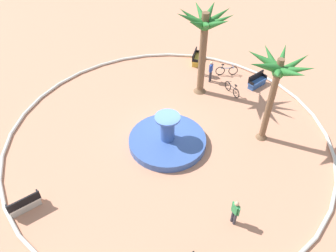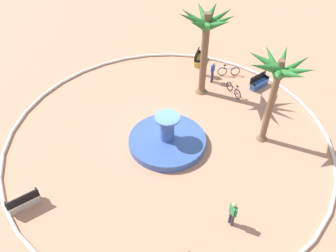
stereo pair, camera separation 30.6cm
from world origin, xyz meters
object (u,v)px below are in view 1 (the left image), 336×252
object	(u,v)px
bench_north	(25,204)
bicycle_by_lamppost	(232,89)
bench_west	(257,82)
person_pedestrian_stroll	(235,211)
bench_southeast	(196,59)
bicycle_red_frame	(227,70)
palm_tree_near_fountain	(205,31)
fountain	(167,140)
palm_tree_by_curb	(278,74)
person_cyclist_helmet	(202,64)
person_cyclist_photo	(211,70)

from	to	relation	value
bench_north	bicycle_by_lamppost	xyz separation A→B (m)	(4.60, -14.41, 0.04)
bench_north	bicycle_by_lamppost	size ratio (longest dim) A/B	0.97
bench_west	person_pedestrian_stroll	distance (m)	11.91
bench_west	bench_southeast	bearing A→B (deg)	30.13
bench_southeast	bench_west	bearing A→B (deg)	-149.87
bench_southeast	bicycle_red_frame	bearing A→B (deg)	-150.99
palm_tree_near_fountain	bench_north	xyz separation A→B (m)	(-5.72, 12.45, -4.34)
bench_west	bicycle_by_lamppost	world-z (taller)	bench_west
fountain	palm_tree_by_curb	size ratio (longest dim) A/B	0.80
person_cyclist_helmet	person_pedestrian_stroll	size ratio (longest dim) A/B	1.05
bench_west	person_cyclist_helmet	world-z (taller)	person_cyclist_helmet
bicycle_by_lamppost	person_cyclist_photo	distance (m)	2.17
fountain	palm_tree_near_fountain	world-z (taller)	palm_tree_near_fountain
palm_tree_by_curb	bicycle_by_lamppost	world-z (taller)	palm_tree_by_curb
bicycle_red_frame	person_cyclist_helmet	bearing A→B (deg)	67.32
bench_north	person_pedestrian_stroll	bearing A→B (deg)	-116.46
bench_southeast	bicycle_red_frame	world-z (taller)	bench_southeast
person_pedestrian_stroll	bench_north	bearing A→B (deg)	63.54
fountain	person_cyclist_photo	xyz separation A→B (m)	(4.96, -5.44, 0.64)
person_cyclist_photo	bench_west	bearing A→B (deg)	-122.55
bicycle_red_frame	bicycle_by_lamppost	xyz separation A→B (m)	(-2.29, 0.86, 0.00)
palm_tree_by_curb	bench_west	size ratio (longest dim) A/B	3.43
palm_tree_by_curb	bench_southeast	world-z (taller)	palm_tree_by_curb
palm_tree_near_fountain	person_pedestrian_stroll	bearing A→B (deg)	162.23
bench_southeast	bicycle_by_lamppost	bearing A→B (deg)	-173.90
bench_west	bench_southeast	xyz separation A→B (m)	(4.61, 2.68, 0.00)
palm_tree_near_fountain	bench_north	world-z (taller)	palm_tree_near_fountain
fountain	bench_southeast	distance (m)	9.57
bench_north	bicycle_red_frame	xyz separation A→B (m)	(6.89, -15.27, 0.04)
bench_west	person_cyclist_helmet	xyz separation A→B (m)	(2.90, 3.09, 0.61)
palm_tree_near_fountain	palm_tree_by_curb	xyz separation A→B (m)	(-5.77, -1.37, -0.11)
bench_southeast	bench_north	bearing A→B (deg)	123.91
palm_tree_by_curb	person_pedestrian_stroll	distance (m)	7.45
palm_tree_by_curb	person_cyclist_photo	world-z (taller)	palm_tree_by_curb
person_cyclist_helmet	bench_west	bearing A→B (deg)	-133.10
bench_west	bench_north	distance (m)	17.25
palm_tree_by_curb	person_pedestrian_stroll	world-z (taller)	palm_tree_by_curb
fountain	person_cyclist_photo	distance (m)	7.39
fountain	person_cyclist_helmet	xyz separation A→B (m)	(6.01, -5.23, 0.65)
fountain	palm_tree_near_fountain	size ratio (longest dim) A/B	0.75
bicycle_red_frame	person_pedestrian_stroll	distance (m)	12.98
palm_tree_by_curb	bicycle_red_frame	distance (m)	8.23
bench_southeast	person_cyclist_photo	world-z (taller)	person_cyclist_photo
fountain	person_cyclist_photo	bearing A→B (deg)	-47.67
bench_southeast	person_cyclist_photo	size ratio (longest dim) A/B	0.94
fountain	bicycle_red_frame	bearing A→B (deg)	-53.08
bicycle_by_lamppost	bench_west	bearing A→B (deg)	-86.38
bench_west	bicycle_by_lamppost	size ratio (longest dim) A/B	0.98
person_pedestrian_stroll	palm_tree_near_fountain	bearing A→B (deg)	-17.77
bench_southeast	bicycle_red_frame	xyz separation A→B (m)	(-2.46, -1.36, 0.04)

